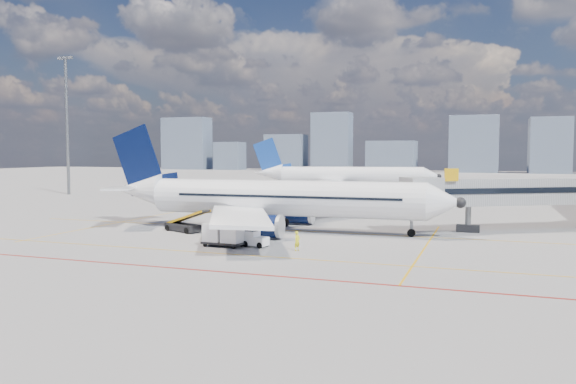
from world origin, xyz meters
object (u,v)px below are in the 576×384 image
at_px(main_aircraft, 270,198).
at_px(ramp_worker, 297,241).
at_px(belt_loader, 184,225).
at_px(baggage_tug, 255,239).
at_px(cargo_dolly, 223,234).
at_px(second_aircraft, 344,176).

height_order(main_aircraft, ramp_worker, main_aircraft).
height_order(belt_loader, ramp_worker, belt_loader).
bearing_deg(baggage_tug, cargo_dolly, -149.36).
bearing_deg(cargo_dolly, ramp_worker, 6.78).
bearing_deg(main_aircraft, baggage_tug, -77.44).
distance_m(cargo_dolly, ramp_worker, 6.40).
xyz_separation_m(main_aircraft, second_aircraft, (-6.14, 54.81, 0.00)).
relative_size(main_aircraft, cargo_dolly, 10.20).
distance_m(baggage_tug, ramp_worker, 3.94).
bearing_deg(belt_loader, cargo_dolly, -17.58).
xyz_separation_m(main_aircraft, cargo_dolly, (-0.10, -10.27, -2.17)).
xyz_separation_m(main_aircraft, baggage_tug, (2.40, -9.45, -2.57)).
bearing_deg(main_aircraft, belt_loader, -156.87).
bearing_deg(baggage_tug, main_aircraft, 116.77).
bearing_deg(baggage_tug, belt_loader, 162.45).
height_order(cargo_dolly, belt_loader, belt_loader).
relative_size(main_aircraft, belt_loader, 6.27).
distance_m(second_aircraft, baggage_tug, 64.87).
bearing_deg(second_aircraft, cargo_dolly, -95.64).
relative_size(second_aircraft, ramp_worker, 23.37).
bearing_deg(ramp_worker, belt_loader, 89.25).
xyz_separation_m(second_aircraft, ramp_worker, (12.43, -64.85, -2.45)).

